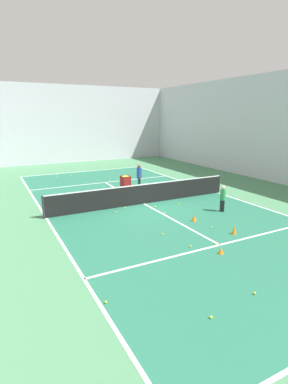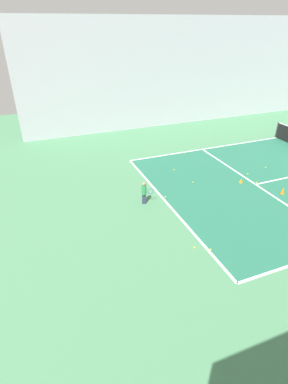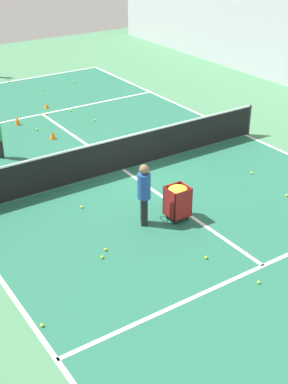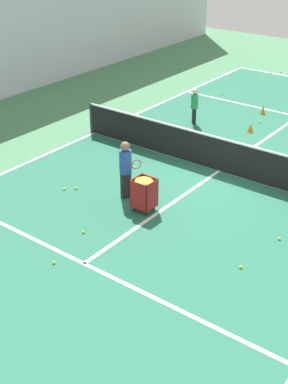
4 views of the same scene
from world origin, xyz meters
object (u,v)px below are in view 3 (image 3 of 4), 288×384
at_px(coach_at_net, 144,191).
at_px(training_cone_0, 46,105).
at_px(ball_cart, 178,197).
at_px(tennis_net, 123,153).
at_px(training_cone_1, 17,120).

height_order(coach_at_net, training_cone_0, coach_at_net).
distance_m(coach_at_net, training_cone_0, 9.61).
height_order(ball_cart, training_cone_0, ball_cart).
distance_m(tennis_net, coach_at_net, 3.21).
bearing_deg(tennis_net, training_cone_1, -77.33).
bearing_deg(training_cone_0, ball_cart, 85.20).
bearing_deg(tennis_net, training_cone_0, -93.89).
xyz_separation_m(ball_cart, training_cone_1, (0.84, -8.62, -0.47)).
xyz_separation_m(tennis_net, training_cone_0, (-0.44, -6.49, -0.45)).
relative_size(tennis_net, coach_at_net, 6.35).
bearing_deg(tennis_net, ball_cart, 83.38).
xyz_separation_m(ball_cart, training_cone_0, (-0.82, -9.72, -0.54)).
xyz_separation_m(tennis_net, coach_at_net, (1.20, 2.95, 0.38)).
bearing_deg(tennis_net, coach_at_net, 67.80).
height_order(coach_at_net, ball_cart, coach_at_net).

